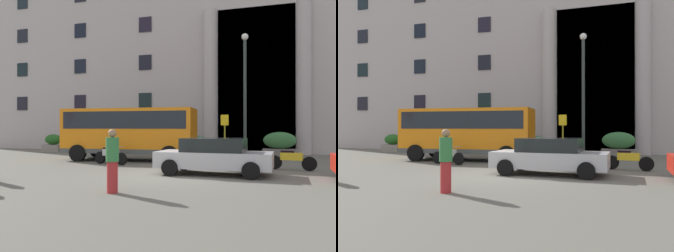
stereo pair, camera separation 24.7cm
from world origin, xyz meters
TOP-DOWN VIEW (x-y plane):
  - ground_plane at (0.00, 0.00)m, footprint 80.00×64.00m
  - office_building_facade at (0.01, 17.48)m, footprint 42.84×9.75m
  - orange_minibus at (-3.74, 5.50)m, footprint 7.30×3.19m
  - bus_stop_sign at (1.17, 7.57)m, footprint 0.44×0.08m
  - hedge_planter_entrance_left at (-1.21, 10.90)m, footprint 1.65×0.74m
  - hedge_planter_east at (-4.88, 10.44)m, footprint 1.71×0.97m
  - hedge_planter_west at (4.17, 10.75)m, footprint 2.09×0.80m
  - hedge_planter_far_west at (-12.00, 10.19)m, footprint 1.42×0.99m
  - parked_estate_mid at (1.66, 1.05)m, footprint 4.40×2.18m
  - motorcycle_near_kerb at (-3.87, 3.31)m, footprint 1.96×0.79m
  - motorcycle_far_end at (0.10, 3.39)m, footprint 2.02×0.55m
  - scooter_by_planter at (4.53, 3.42)m, footprint 1.98×0.66m
  - pedestrian_woman_dark_dress at (-0.36, -3.54)m, footprint 0.36×0.36m
  - lamppost_plaza_centre at (2.19, 8.80)m, footprint 0.40×0.40m

SIDE VIEW (x-z plane):
  - ground_plane at x=0.00m, z-range -0.12..0.00m
  - scooter_by_planter at x=4.53m, z-range 0.01..0.90m
  - motorcycle_far_end at x=0.10m, z-range 0.01..0.91m
  - motorcycle_near_kerb at x=-3.87m, z-range 0.01..0.91m
  - hedge_planter_entrance_left at x=-1.21m, z-range -0.02..1.25m
  - hedge_planter_east at x=-4.88m, z-range -0.02..1.29m
  - hedge_planter_far_west at x=-12.00m, z-range -0.02..1.29m
  - parked_estate_mid at x=1.66m, z-range 0.02..1.42m
  - hedge_planter_west at x=4.17m, z-range -0.02..1.51m
  - pedestrian_woman_dark_dress at x=-0.36m, z-range 0.01..1.77m
  - bus_stop_sign at x=1.17m, z-range 0.31..2.84m
  - orange_minibus at x=-3.74m, z-range 0.27..3.10m
  - lamppost_plaza_centre at x=2.19m, z-range 0.62..8.01m
  - office_building_facade at x=0.01m, z-range -0.01..17.81m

